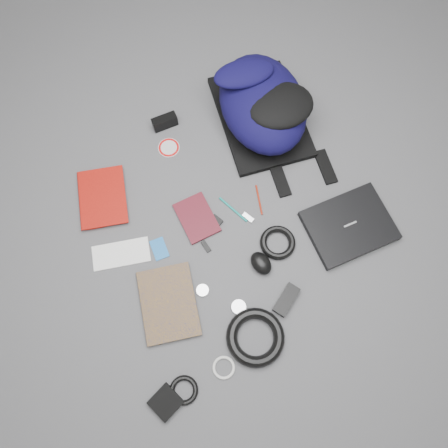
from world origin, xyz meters
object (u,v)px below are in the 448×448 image
backpack (263,104)px  textbook_red (79,201)px  laptop (349,226)px  power_brick (286,300)px  dvd_case (197,218)px  comic_book (142,309)px  pouch (166,402)px  mouse (261,263)px  compact_camera (165,122)px

backpack → textbook_red: bearing=-168.4°
laptop → textbook_red: 1.05m
laptop → power_brick: bearing=-155.0°
power_brick → dvd_case: bearing=79.2°
backpack → power_brick: (-0.35, -0.68, -0.09)m
comic_book → textbook_red: bearing=110.8°
comic_book → pouch: (-0.08, -0.32, 0.00)m
textbook_red → power_brick: size_ratio=2.08×
power_brick → pouch: bearing=162.2°
dvd_case → textbook_red: bearing=145.1°
backpack → laptop: backpack is taller
laptop → mouse: size_ratio=3.35×
power_brick → laptop: bearing=-8.8°
compact_camera → comic_book: bearing=-117.7°
dvd_case → pouch: bearing=-124.6°
compact_camera → dvd_case: bearing=-95.1°
mouse → pouch: size_ratio=1.04×
compact_camera → mouse: (0.00, -0.71, -0.00)m
pouch → laptop: bearing=10.5°
dvd_case → mouse: mouse is taller
mouse → power_brick: bearing=-91.1°
textbook_red → compact_camera: compact_camera is taller
dvd_case → compact_camera: size_ratio=1.74×
comic_book → pouch: pouch is taller
backpack → compact_camera: (-0.35, 0.18, -0.08)m
power_brick → pouch: (-0.54, -0.06, -0.00)m
pouch → mouse: bearing=22.7°
comic_book → dvd_case: (0.35, 0.19, -0.00)m
backpack → comic_book: bearing=-135.8°
textbook_red → dvd_case: bearing=-18.2°
mouse → comic_book: bearing=166.3°
comic_book → mouse: size_ratio=2.88×
textbook_red → power_brick: bearing=-35.9°
textbook_red → power_brick: (0.46, -0.75, 0.00)m
textbook_red → mouse: 0.75m
backpack → comic_book: (-0.81, -0.43, -0.10)m
laptop → pouch: bearing=-160.3°
power_brick → compact_camera: bearing=65.8°
dvd_case → pouch: pouch is taller
textbook_red → pouch: textbook_red is taller
compact_camera → mouse: bearing=-81.1°
pouch → compact_camera: bearing=60.1°
power_brick → mouse: bearing=66.6°
textbook_red → pouch: (-0.08, -0.81, -0.00)m
laptop → compact_camera: size_ratio=3.07×
laptop → dvd_case: 0.58m
laptop → compact_camera: compact_camera is taller
textbook_red → backpack: bearing=17.9°
comic_book → mouse: (0.46, -0.09, 0.01)m
laptop → comic_book: laptop is taller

